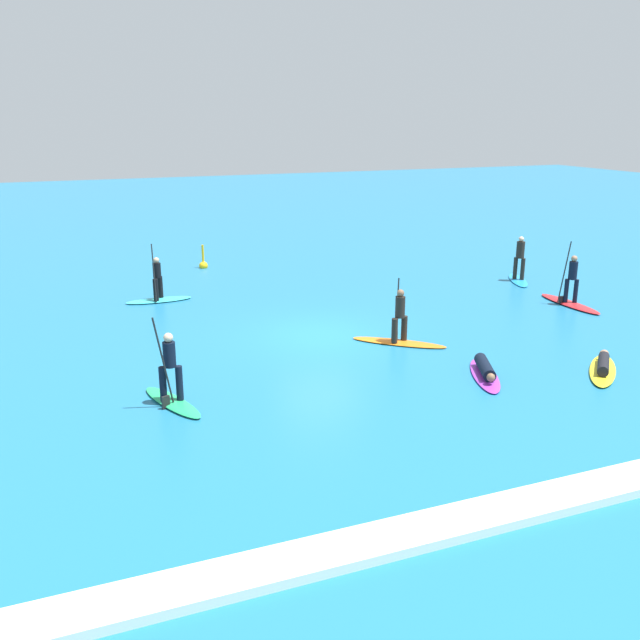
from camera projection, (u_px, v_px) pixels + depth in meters
name	position (u px, v px, depth m)	size (l,w,h in m)	color
ground_plane	(320.00, 335.00, 22.30)	(120.00, 120.00, 0.00)	#1E6B93
surfer_on_blue_board	(519.00, 267.00, 29.36)	(1.71, 2.58, 1.90)	#1E8CD1
surfer_on_teal_board	(158.00, 291.00, 26.21)	(2.46, 0.80, 2.23)	#33C6CC
surfer_on_red_board	(570.00, 294.00, 25.68)	(0.80, 3.12, 2.37)	red
surfer_on_orange_board	(399.00, 330.00, 21.34)	(2.63, 2.40, 2.00)	orange
surfer_on_yellow_board	(603.00, 367.00, 19.08)	(2.39, 2.42, 0.40)	yellow
surfer_on_purple_board	(485.00, 371.00, 18.72)	(1.66, 2.65, 0.42)	purple
surfer_on_green_board	(171.00, 385.00, 16.85)	(1.33, 2.55, 2.32)	#23B266
marker_buoy	(203.00, 264.00, 31.97)	(0.40, 0.40, 1.17)	yellow
wave_crest	(546.00, 501.00, 12.57)	(22.32, 0.90, 0.18)	white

